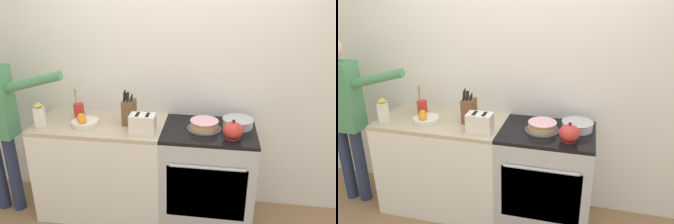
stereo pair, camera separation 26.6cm
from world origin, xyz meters
The scene contains 11 objects.
wall_back centered at (0.00, 0.62, 1.30)m, with size 8.00×0.04×2.60m.
counter_cabinet centered at (-0.69, 0.30, 0.46)m, with size 1.15×0.60×0.92m.
stove_range centered at (0.29, 0.30, 0.46)m, with size 0.80×0.64×0.92m.
layer_cake centered at (0.24, 0.30, 0.95)m, with size 0.30×0.30×0.08m.
tea_kettle centered at (0.48, 0.15, 0.98)m, with size 0.20×0.16×0.16m.
mixing_bowl centered at (0.53, 0.39, 0.96)m, with size 0.27×0.27×0.08m.
knife_block centered at (-0.42, 0.33, 1.03)m, with size 0.10×0.15×0.31m.
utensil_crock centered at (-0.92, 0.39, 0.99)m, with size 0.09×0.09×0.28m.
fruit_bowl centered at (-0.80, 0.22, 0.95)m, with size 0.23×0.23×0.10m.
toaster centered at (-0.26, 0.14, 1.00)m, with size 0.23×0.13×0.17m.
milk_carton centered at (-1.16, 0.14, 1.03)m, with size 0.07×0.07×0.23m.
Camera 1 is at (0.30, -2.28, 2.08)m, focal length 35.00 mm.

